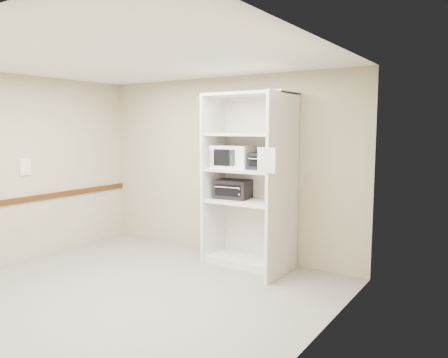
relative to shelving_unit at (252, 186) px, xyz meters
The scene contains 12 objects.
floor 2.15m from the shelving_unit, 111.36° to the right, with size 4.50×4.00×0.01m, color slate.
ceiling 2.41m from the shelving_unit, 111.36° to the right, with size 4.50×4.00×0.01m, color white.
wall_back 0.76m from the shelving_unit, 155.96° to the left, with size 4.50×0.02×2.70m, color tan.
wall_left 3.38m from the shelving_unit, 149.71° to the right, with size 0.02×4.00×2.70m, color tan.
wall_right 2.34m from the shelving_unit, 47.07° to the right, with size 0.02×4.00×2.70m, color tan.
shelving_unit is the anchor object (origin of this frame).
microwave 0.51m from the shelving_unit, behind, with size 0.53×0.41×0.32m, color white.
toaster_oven_upper 0.41m from the shelving_unit, ahead, with size 0.40×0.30×0.23m, color black.
toaster_oven_lower 0.36m from the shelving_unit, behind, with size 0.49×0.37×0.27m, color black.
paper_sign 0.94m from the shelving_unit, 48.78° to the right, with size 0.24×0.01×0.30m, color white.
chair_rail 3.37m from the shelving_unit, 149.52° to the right, with size 0.04×3.98×0.08m, color #391D09.
wall_poster 3.31m from the shelving_unit, 151.55° to the right, with size 0.01×0.18×0.25m, color white.
Camera 1 is at (3.67, -3.55, 1.94)m, focal length 35.00 mm.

